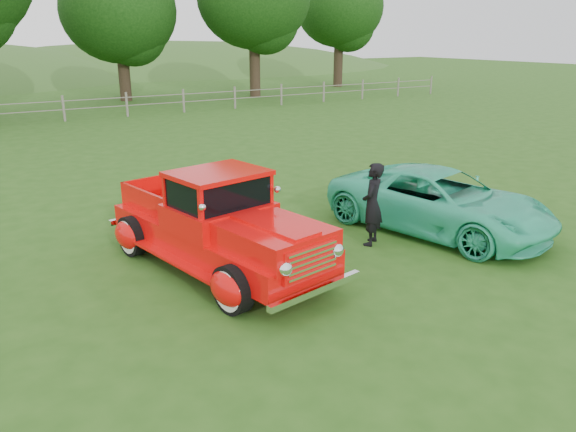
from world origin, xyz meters
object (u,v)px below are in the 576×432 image
teal_sedan (440,201)px  tree_near_east (119,11)px  tree_far_east (340,7)px  man (372,204)px  red_pickup (218,226)px

teal_sedan → tree_near_east: bearing=73.0°
tree_near_east → tree_far_east: bearing=3.4°
tree_far_east → man: 35.12m
man → red_pickup: bearing=-45.7°
tree_near_east → red_pickup: 27.89m
tree_near_east → man: tree_near_east is taller
red_pickup → tree_near_east: bearing=66.4°
tree_far_east → man: bearing=-125.5°
man → teal_sedan: bearing=137.9°
teal_sedan → man: 1.70m
tree_far_east → man: size_ratio=5.42×
tree_near_east → man: 27.83m
tree_near_east → teal_sedan: (-1.51, -27.44, -4.60)m
tree_near_east → tree_far_east: size_ratio=0.94×
tree_far_east → red_pickup: size_ratio=1.70×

